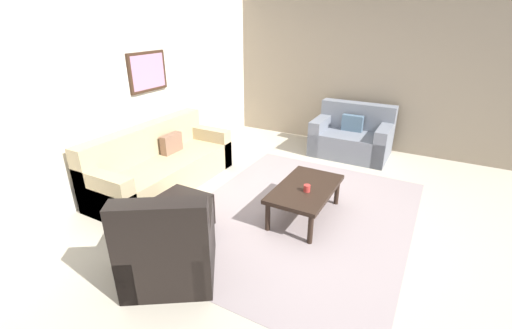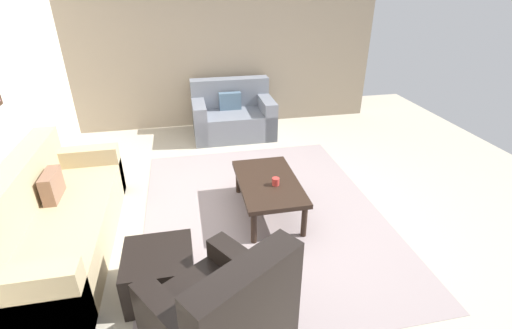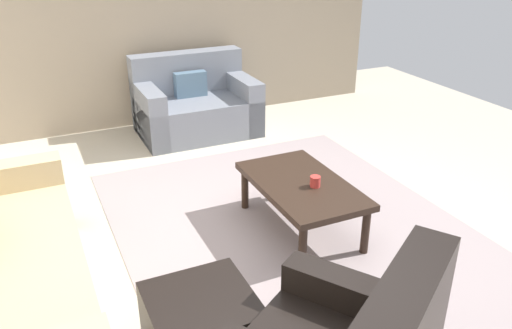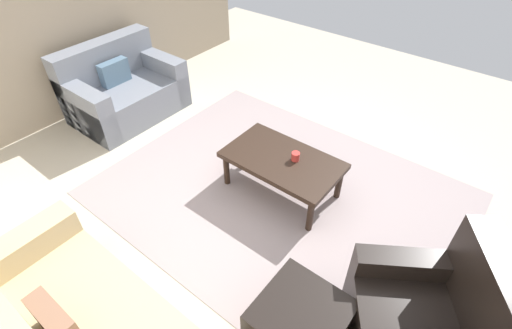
# 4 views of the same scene
# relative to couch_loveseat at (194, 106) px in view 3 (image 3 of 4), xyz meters

# --- Properties ---
(ground_plane) EXTENTS (8.00, 8.00, 0.00)m
(ground_plane) POSITION_rel_couch_loveseat_xyz_m (-2.45, 0.01, -0.30)
(ground_plane) COLOR #B2A893
(stone_feature_panel) EXTENTS (0.12, 5.20, 2.80)m
(stone_feature_panel) POSITION_rel_couch_loveseat_xyz_m (0.55, 0.01, 1.10)
(stone_feature_panel) COLOR gray
(stone_feature_panel) RESTS_ON ground_plane
(area_rug) EXTENTS (3.37, 2.61, 0.01)m
(area_rug) POSITION_rel_couch_loveseat_xyz_m (-2.45, 0.01, -0.30)
(area_rug) COLOR gray
(area_rug) RESTS_ON ground_plane
(couch_loveseat) EXTENTS (0.89, 1.30, 0.88)m
(couch_loveseat) POSITION_rel_couch_loveseat_xyz_m (0.00, 0.00, 0.00)
(couch_loveseat) COLOR slate
(couch_loveseat) RESTS_ON ground_plane
(ottoman) EXTENTS (0.56, 0.56, 0.40)m
(ottoman) POSITION_rel_couch_loveseat_xyz_m (-3.37, 1.10, -0.10)
(ottoman) COLOR black
(ottoman) RESTS_ON ground_plane
(coffee_table) EXTENTS (1.10, 0.64, 0.41)m
(coffee_table) POSITION_rel_couch_loveseat_xyz_m (-2.42, -0.05, 0.06)
(coffee_table) COLOR black
(coffee_table) RESTS_ON ground_plane
(cup) EXTENTS (0.08, 0.08, 0.08)m
(cup) POSITION_rel_couch_loveseat_xyz_m (-2.52, -0.10, 0.15)
(cup) COLOR #B2332D
(cup) RESTS_ON coffee_table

